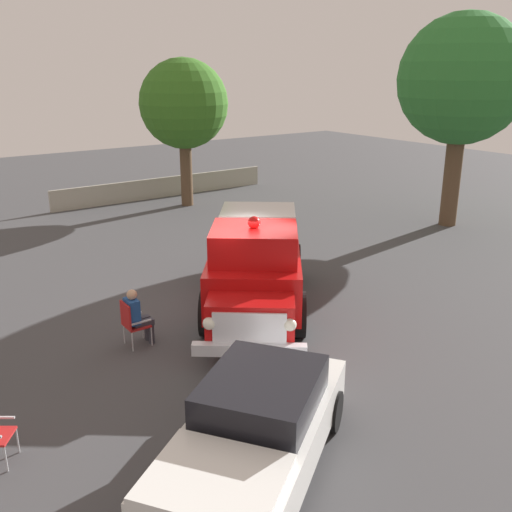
{
  "coord_description": "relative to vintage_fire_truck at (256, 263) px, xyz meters",
  "views": [
    {
      "loc": [
        -7.0,
        -10.56,
        5.72
      ],
      "look_at": [
        0.74,
        0.31,
        1.29
      ],
      "focal_mm": 40.11,
      "sensor_mm": 36.0,
      "label": 1
    }
  ],
  "objects": [
    {
      "name": "background_fence",
      "position": [
        4.01,
        12.87,
        -0.75
      ],
      "size": [
        10.45,
        0.12,
        0.9
      ],
      "color": "#A8A393",
      "rests_on": "ground"
    },
    {
      "name": "oak_tree_right",
      "position": [
        4.06,
        10.81,
        3.03
      ],
      "size": [
        3.67,
        3.67,
        6.1
      ],
      "color": "brown",
      "rests_on": "ground"
    },
    {
      "name": "classic_hot_rod",
      "position": [
        -3.57,
        -4.98,
        -0.45
      ],
      "size": [
        4.63,
        4.02,
        1.46
      ],
      "color": "black",
      "rests_on": "ground"
    },
    {
      "name": "ground_plane",
      "position": [
        -0.6,
        -0.12,
        -1.2
      ],
      "size": [
        60.0,
        60.0,
        0.0
      ],
      "primitive_type": "plane",
      "color": "#424244"
    },
    {
      "name": "oak_tree_distant",
      "position": [
        10.53,
        2.22,
        4.04
      ],
      "size": [
        4.55,
        4.55,
        7.57
      ],
      "color": "brown",
      "rests_on": "ground"
    },
    {
      "name": "vintage_fire_truck",
      "position": [
        0.0,
        0.0,
        0.0
      ],
      "size": [
        5.35,
        6.04,
        2.59
      ],
      "color": "black",
      "rests_on": "ground"
    },
    {
      "name": "lawn_chair_near_truck",
      "position": [
        -3.33,
        -0.13,
        -0.61
      ],
      "size": [
        0.5,
        0.52,
        1.02
      ],
      "color": "#B7BABF",
      "rests_on": "ground"
    },
    {
      "name": "spectator_seated",
      "position": [
        -3.2,
        -0.13,
        -0.5
      ],
      "size": [
        0.54,
        0.4,
        1.29
      ],
      "color": "#383842",
      "rests_on": "ground"
    }
  ]
}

